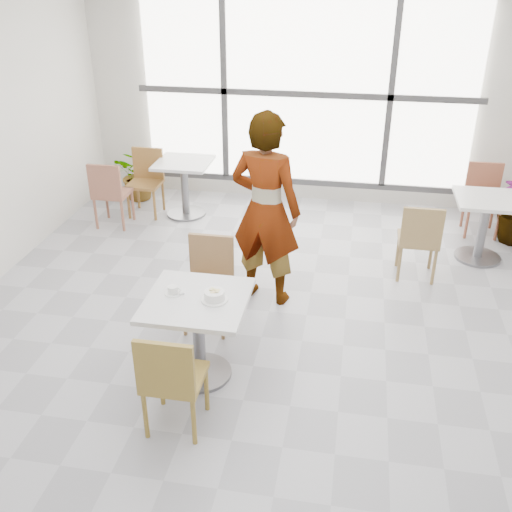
% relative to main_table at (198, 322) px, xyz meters
% --- Properties ---
extents(floor, '(7.00, 7.00, 0.00)m').
position_rel_main_table_xyz_m(floor, '(0.42, 0.62, -0.52)').
color(floor, '#9E9EA5').
rests_on(floor, ground).
extents(wall_back, '(6.00, 0.00, 6.00)m').
position_rel_main_table_xyz_m(wall_back, '(0.42, 4.12, 0.98)').
color(wall_back, silver).
rests_on(wall_back, ground).
extents(window, '(4.60, 0.07, 2.52)m').
position_rel_main_table_xyz_m(window, '(0.42, 4.05, 0.98)').
color(window, white).
rests_on(window, ground).
extents(main_table, '(0.80, 0.80, 0.75)m').
position_rel_main_table_xyz_m(main_table, '(0.00, 0.00, 0.00)').
color(main_table, silver).
rests_on(main_table, ground).
extents(chair_near, '(0.42, 0.42, 0.87)m').
position_rel_main_table_xyz_m(chair_near, '(-0.02, -0.67, -0.02)').
color(chair_near, olive).
rests_on(chair_near, ground).
extents(chair_far, '(0.42, 0.42, 0.87)m').
position_rel_main_table_xyz_m(chair_far, '(-0.11, 0.79, -0.02)').
color(chair_far, olive).
rests_on(chair_far, ground).
extents(oatmeal_bowl, '(0.21, 0.21, 0.09)m').
position_rel_main_table_xyz_m(oatmeal_bowl, '(0.15, -0.00, 0.27)').
color(oatmeal_bowl, white).
rests_on(oatmeal_bowl, main_table).
extents(coffee_cup, '(0.16, 0.13, 0.07)m').
position_rel_main_table_xyz_m(coffee_cup, '(-0.20, 0.03, 0.26)').
color(coffee_cup, white).
rests_on(coffee_cup, main_table).
extents(person, '(0.79, 0.61, 1.93)m').
position_rel_main_table_xyz_m(person, '(0.33, 1.33, 0.44)').
color(person, black).
rests_on(person, ground).
extents(bg_table_left, '(0.70, 0.70, 0.75)m').
position_rel_main_table_xyz_m(bg_table_left, '(-1.07, 3.24, -0.04)').
color(bg_table_left, silver).
rests_on(bg_table_left, ground).
extents(bg_table_right, '(0.70, 0.70, 0.75)m').
position_rel_main_table_xyz_m(bg_table_right, '(2.63, 2.61, -0.04)').
color(bg_table_right, silver).
rests_on(bg_table_right, ground).
extents(bg_chair_left_near, '(0.42, 0.42, 0.87)m').
position_rel_main_table_xyz_m(bg_chair_left_near, '(-1.88, 2.69, -0.02)').
color(bg_chair_left_near, '#975E49').
rests_on(bg_chair_left_near, ground).
extents(bg_chair_left_far, '(0.42, 0.42, 0.87)m').
position_rel_main_table_xyz_m(bg_chair_left_far, '(-1.60, 3.25, -0.02)').
color(bg_chair_left_far, olive).
rests_on(bg_chair_left_far, ground).
extents(bg_chair_right_near, '(0.42, 0.42, 0.87)m').
position_rel_main_table_xyz_m(bg_chair_right_near, '(1.87, 1.99, -0.02)').
color(bg_chair_right_near, olive).
rests_on(bg_chair_right_near, ground).
extents(bg_chair_right_far, '(0.42, 0.42, 0.87)m').
position_rel_main_table_xyz_m(bg_chair_right_far, '(2.73, 3.40, -0.02)').
color(bg_chair_right_far, '#98543C').
rests_on(bg_chair_right_far, ground).
extents(plant_left, '(0.79, 0.73, 0.74)m').
position_rel_main_table_xyz_m(plant_left, '(-1.86, 3.68, -0.15)').
color(plant_left, '#44773A').
rests_on(plant_left, ground).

